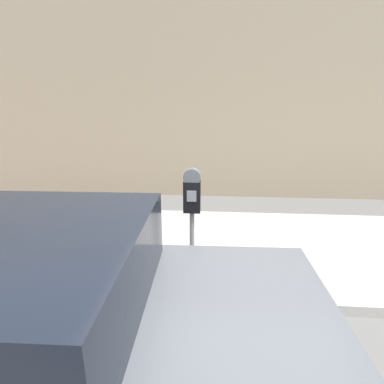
# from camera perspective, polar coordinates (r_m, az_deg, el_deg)

# --- Properties ---
(ground_plane) EXTENTS (60.00, 60.00, 0.00)m
(ground_plane) POSITION_cam_1_polar(r_m,az_deg,el_deg) (3.06, 9.31, -30.90)
(ground_plane) COLOR slate
(sidewalk) EXTENTS (24.00, 2.80, 0.14)m
(sidewalk) POSITION_cam_1_polar(r_m,az_deg,el_deg) (4.79, 7.18, -10.46)
(sidewalk) COLOR #BCB7AD
(sidewalk) RESTS_ON ground_plane
(building_facade) EXTENTS (24.00, 0.30, 5.40)m
(building_facade) POSITION_cam_1_polar(r_m,az_deg,el_deg) (7.29, 6.83, 20.25)
(building_facade) COLOR tan
(building_facade) RESTS_ON ground_plane
(parking_meter) EXTENTS (0.19, 0.13, 1.41)m
(parking_meter) POSITION_cam_1_polar(r_m,az_deg,el_deg) (3.41, -0.00, -2.03)
(parking_meter) COLOR gray
(parking_meter) RESTS_ON sidewalk
(fire_hydrant) EXTENTS (0.23, 0.23, 0.71)m
(fire_hydrant) POSITION_cam_1_polar(r_m,az_deg,el_deg) (4.80, -32.47, -7.50)
(fire_hydrant) COLOR #999EA3
(fire_hydrant) RESTS_ON sidewalk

